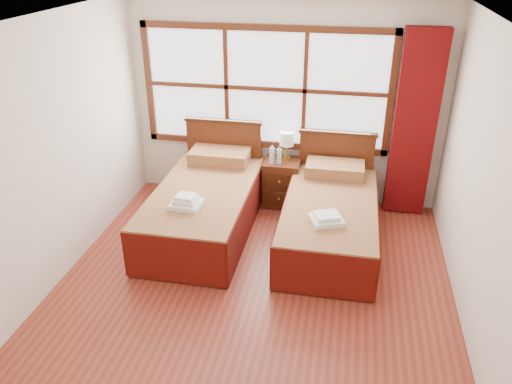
# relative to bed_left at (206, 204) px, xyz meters

# --- Properties ---
(floor) EXTENTS (4.50, 4.50, 0.00)m
(floor) POSITION_rel_bed_left_xyz_m (0.79, -1.20, -0.33)
(floor) COLOR maroon
(floor) RESTS_ON ground
(ceiling) EXTENTS (4.50, 4.50, 0.00)m
(ceiling) POSITION_rel_bed_left_xyz_m (0.79, -1.20, 2.27)
(ceiling) COLOR white
(ceiling) RESTS_ON wall_back
(wall_back) EXTENTS (4.00, 0.00, 4.00)m
(wall_back) POSITION_rel_bed_left_xyz_m (0.79, 1.05, 0.97)
(wall_back) COLOR silver
(wall_back) RESTS_ON floor
(wall_left) EXTENTS (0.00, 4.50, 4.50)m
(wall_left) POSITION_rel_bed_left_xyz_m (-1.21, -1.20, 0.97)
(wall_left) COLOR silver
(wall_left) RESTS_ON floor
(wall_right) EXTENTS (0.00, 4.50, 4.50)m
(wall_right) POSITION_rel_bed_left_xyz_m (2.79, -1.20, 0.97)
(wall_right) COLOR silver
(wall_right) RESTS_ON floor
(window) EXTENTS (3.16, 0.06, 1.56)m
(window) POSITION_rel_bed_left_xyz_m (0.54, 1.02, 1.17)
(window) COLOR white
(window) RESTS_ON wall_back
(curtain) EXTENTS (0.50, 0.16, 2.30)m
(curtain) POSITION_rel_bed_left_xyz_m (2.39, 0.91, 0.84)
(curtain) COLOR #670A0B
(curtain) RESTS_ON wall_back
(bed_left) EXTENTS (1.11, 2.15, 1.08)m
(bed_left) POSITION_rel_bed_left_xyz_m (0.00, 0.00, 0.00)
(bed_left) COLOR #3C1D0C
(bed_left) RESTS_ON floor
(bed_right) EXTENTS (1.05, 2.07, 1.02)m
(bed_right) POSITION_rel_bed_left_xyz_m (1.49, 0.00, -0.02)
(bed_right) COLOR #3C1D0C
(bed_right) RESTS_ON floor
(nightstand) EXTENTS (0.47, 0.46, 0.62)m
(nightstand) POSITION_rel_bed_left_xyz_m (0.81, 0.80, -0.02)
(nightstand) COLOR #4C2110
(nightstand) RESTS_ON floor
(towels_left) EXTENTS (0.35, 0.31, 0.14)m
(towels_left) POSITION_rel_bed_left_xyz_m (-0.06, -0.52, 0.30)
(towels_left) COLOR white
(towels_left) RESTS_ON bed_left
(towels_right) EXTENTS (0.40, 0.38, 0.10)m
(towels_right) POSITION_rel_bed_left_xyz_m (1.47, -0.51, 0.26)
(towels_right) COLOR white
(towels_right) RESTS_ON bed_right
(lamp) EXTENTS (0.18, 0.18, 0.35)m
(lamp) POSITION_rel_bed_left_xyz_m (0.84, 0.93, 0.54)
(lamp) COLOR gold
(lamp) RESTS_ON nightstand
(bottle_near) EXTENTS (0.06, 0.06, 0.24)m
(bottle_near) POSITION_rel_bed_left_xyz_m (0.69, 0.70, 0.40)
(bottle_near) COLOR silver
(bottle_near) RESTS_ON nightstand
(bottle_far) EXTENTS (0.06, 0.06, 0.22)m
(bottle_far) POSITION_rel_bed_left_xyz_m (0.78, 0.72, 0.39)
(bottle_far) COLOR silver
(bottle_far) RESTS_ON nightstand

